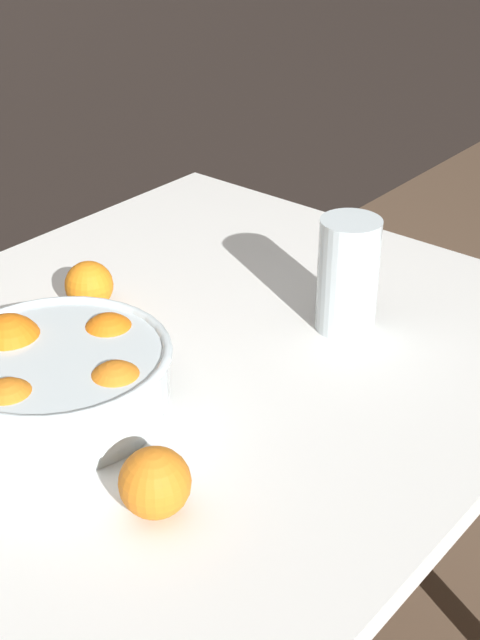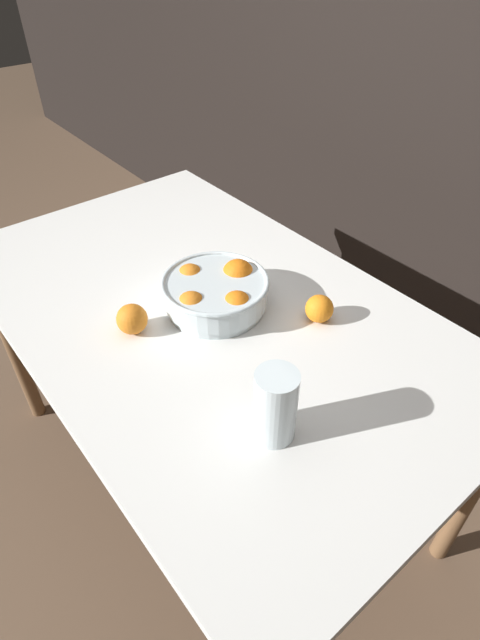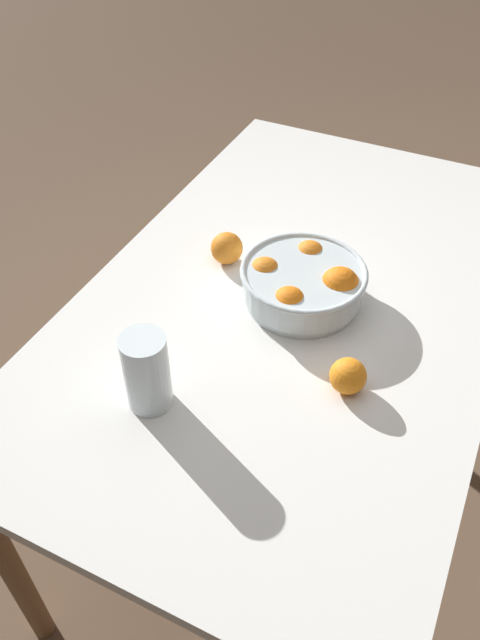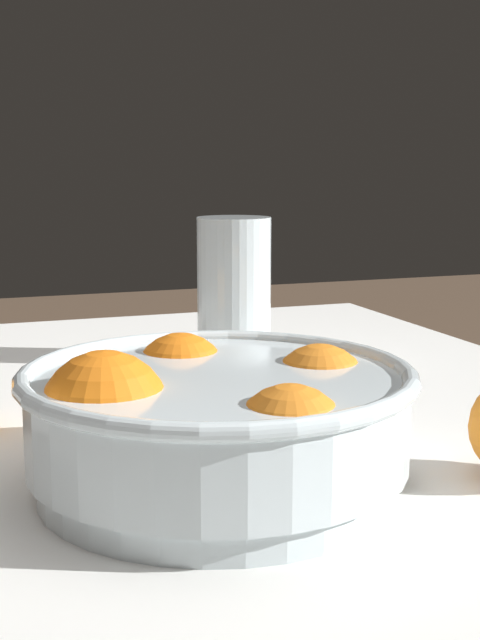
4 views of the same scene
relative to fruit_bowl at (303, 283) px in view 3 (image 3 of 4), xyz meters
name	(u,v)px [view 3 (image 3 of 4)]	position (x,y,z in m)	size (l,w,h in m)	color
ground_plane	(282,480)	(-0.03, -0.02, -0.80)	(12.00, 12.00, 0.00)	brown
dining_table	(296,316)	(-0.03, -0.02, -0.13)	(1.43, 0.87, 0.76)	white
fruit_bowl	(303,283)	(0.00, 0.00, 0.00)	(0.27, 0.27, 0.10)	silver
juice_glass	(147,375)	(0.38, -0.15, 0.02)	(0.08, 0.08, 0.16)	#F4A314
orange_loose_near_bowl	(348,376)	(0.19, 0.17, -0.01)	(0.07, 0.07, 0.07)	orange
orange_loose_front	(227,248)	(-0.05, -0.21, -0.01)	(0.07, 0.07, 0.07)	orange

